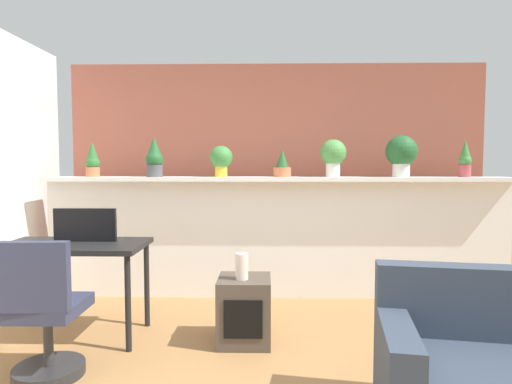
{
  "coord_description": "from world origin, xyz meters",
  "views": [
    {
      "loc": [
        -0.12,
        -2.44,
        1.37
      ],
      "look_at": [
        -0.2,
        1.0,
        1.14
      ],
      "focal_mm": 30.46,
      "sensor_mm": 36.0,
      "label": 1
    }
  ],
  "objects_px": {
    "potted_plant_3": "(282,165)",
    "potted_plant_4": "(333,155)",
    "potted_plant_1": "(154,158)",
    "potted_plant_2": "(221,159)",
    "side_cube_shelf": "(244,310)",
    "vase_on_shelf": "(242,266)",
    "potted_plant_0": "(93,161)",
    "tv_monitor": "(85,225)",
    "potted_plant_5": "(401,153)",
    "desk": "(74,254)",
    "potted_plant_6": "(465,160)",
    "office_chair": "(43,320)"
  },
  "relations": [
    {
      "from": "potted_plant_2",
      "to": "potted_plant_5",
      "type": "height_order",
      "value": "potted_plant_5"
    },
    {
      "from": "potted_plant_1",
      "to": "desk",
      "type": "xyz_separation_m",
      "value": [
        -0.38,
        -1.04,
        -0.76
      ]
    },
    {
      "from": "potted_plant_1",
      "to": "potted_plant_4",
      "type": "relative_size",
      "value": 1.06
    },
    {
      "from": "potted_plant_1",
      "to": "office_chair",
      "type": "relative_size",
      "value": 0.44
    },
    {
      "from": "potted_plant_6",
      "to": "side_cube_shelf",
      "type": "height_order",
      "value": "potted_plant_6"
    },
    {
      "from": "potted_plant_1",
      "to": "potted_plant_2",
      "type": "distance_m",
      "value": 0.67
    },
    {
      "from": "potted_plant_2",
      "to": "side_cube_shelf",
      "type": "distance_m",
      "value": 1.68
    },
    {
      "from": "potted_plant_6",
      "to": "vase_on_shelf",
      "type": "height_order",
      "value": "potted_plant_6"
    },
    {
      "from": "potted_plant_5",
      "to": "side_cube_shelf",
      "type": "height_order",
      "value": "potted_plant_5"
    },
    {
      "from": "potted_plant_6",
      "to": "potted_plant_2",
      "type": "bearing_deg",
      "value": -179.86
    },
    {
      "from": "potted_plant_1",
      "to": "potted_plant_3",
      "type": "distance_m",
      "value": 1.29
    },
    {
      "from": "potted_plant_0",
      "to": "potted_plant_6",
      "type": "bearing_deg",
      "value": -0.13
    },
    {
      "from": "potted_plant_4",
      "to": "potted_plant_5",
      "type": "distance_m",
      "value": 0.68
    },
    {
      "from": "potted_plant_6",
      "to": "desk",
      "type": "xyz_separation_m",
      "value": [
        -3.51,
        -1.11,
        -0.75
      ]
    },
    {
      "from": "potted_plant_3",
      "to": "potted_plant_2",
      "type": "bearing_deg",
      "value": 179.67
    },
    {
      "from": "potted_plant_2",
      "to": "office_chair",
      "type": "relative_size",
      "value": 0.35
    },
    {
      "from": "potted_plant_2",
      "to": "potted_plant_3",
      "type": "relative_size",
      "value": 1.13
    },
    {
      "from": "potted_plant_3",
      "to": "potted_plant_4",
      "type": "xyz_separation_m",
      "value": [
        0.51,
        0.01,
        0.1
      ]
    },
    {
      "from": "potted_plant_1",
      "to": "office_chair",
      "type": "distance_m",
      "value": 2.03
    },
    {
      "from": "potted_plant_0",
      "to": "vase_on_shelf",
      "type": "xyz_separation_m",
      "value": [
        1.6,
        -1.22,
        -0.8
      ]
    },
    {
      "from": "potted_plant_1",
      "to": "office_chair",
      "type": "xyz_separation_m",
      "value": [
        -0.27,
        -1.73,
        -1.04
      ]
    },
    {
      "from": "potted_plant_3",
      "to": "potted_plant_5",
      "type": "xyz_separation_m",
      "value": [
        1.2,
        -0.01,
        0.12
      ]
    },
    {
      "from": "potted_plant_2",
      "to": "tv_monitor",
      "type": "height_order",
      "value": "potted_plant_2"
    },
    {
      "from": "office_chair",
      "to": "potted_plant_3",
      "type": "bearing_deg",
      "value": 48.76
    },
    {
      "from": "potted_plant_1",
      "to": "potted_plant_3",
      "type": "bearing_deg",
      "value": 2.38
    },
    {
      "from": "potted_plant_1",
      "to": "tv_monitor",
      "type": "height_order",
      "value": "potted_plant_1"
    },
    {
      "from": "potted_plant_3",
      "to": "office_chair",
      "type": "bearing_deg",
      "value": -131.24
    },
    {
      "from": "potted_plant_6",
      "to": "tv_monitor",
      "type": "xyz_separation_m",
      "value": [
        -3.45,
        -1.03,
        -0.53
      ]
    },
    {
      "from": "office_chair",
      "to": "vase_on_shelf",
      "type": "xyz_separation_m",
      "value": [
        1.21,
        0.58,
        0.21
      ]
    },
    {
      "from": "potted_plant_1",
      "to": "potted_plant_2",
      "type": "relative_size",
      "value": 1.27
    },
    {
      "from": "office_chair",
      "to": "potted_plant_2",
      "type": "bearing_deg",
      "value": 62.25
    },
    {
      "from": "potted_plant_0",
      "to": "potted_plant_1",
      "type": "relative_size",
      "value": 0.91
    },
    {
      "from": "office_chair",
      "to": "potted_plant_6",
      "type": "bearing_deg",
      "value": 27.77
    },
    {
      "from": "desk",
      "to": "vase_on_shelf",
      "type": "bearing_deg",
      "value": -4.63
    },
    {
      "from": "potted_plant_5",
      "to": "vase_on_shelf",
      "type": "relative_size",
      "value": 2.12
    },
    {
      "from": "side_cube_shelf",
      "to": "vase_on_shelf",
      "type": "distance_m",
      "value": 0.35
    },
    {
      "from": "potted_plant_3",
      "to": "desk",
      "type": "bearing_deg",
      "value": -146.7
    },
    {
      "from": "tv_monitor",
      "to": "office_chair",
      "type": "relative_size",
      "value": 0.54
    },
    {
      "from": "side_cube_shelf",
      "to": "potted_plant_2",
      "type": "bearing_deg",
      "value": 103.99
    },
    {
      "from": "potted_plant_3",
      "to": "tv_monitor",
      "type": "xyz_separation_m",
      "value": [
        -1.61,
        -1.02,
        -0.47
      ]
    },
    {
      "from": "potted_plant_4",
      "to": "vase_on_shelf",
      "type": "height_order",
      "value": "potted_plant_4"
    },
    {
      "from": "potted_plant_0",
      "to": "side_cube_shelf",
      "type": "height_order",
      "value": "potted_plant_0"
    },
    {
      "from": "potted_plant_1",
      "to": "tv_monitor",
      "type": "xyz_separation_m",
      "value": [
        -0.32,
        -0.96,
        -0.54
      ]
    },
    {
      "from": "side_cube_shelf",
      "to": "vase_on_shelf",
      "type": "relative_size",
      "value": 2.54
    },
    {
      "from": "potted_plant_2",
      "to": "tv_monitor",
      "type": "xyz_separation_m",
      "value": [
        -0.98,
        -1.02,
        -0.54
      ]
    },
    {
      "from": "vase_on_shelf",
      "to": "potted_plant_3",
      "type": "bearing_deg",
      "value": 73.85
    },
    {
      "from": "potted_plant_1",
      "to": "potted_plant_0",
      "type": "bearing_deg",
      "value": 173.77
    },
    {
      "from": "potted_plant_2",
      "to": "desk",
      "type": "relative_size",
      "value": 0.29
    },
    {
      "from": "potted_plant_5",
      "to": "office_chair",
      "type": "xyz_separation_m",
      "value": [
        -2.76,
        -1.78,
        -1.08
      ]
    },
    {
      "from": "office_chair",
      "to": "potted_plant_0",
      "type": "bearing_deg",
      "value": 102.09
    }
  ]
}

